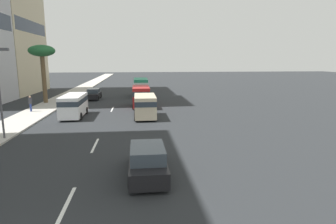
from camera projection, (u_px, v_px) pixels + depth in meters
The scene contains 14 objects.
ground_plane at pixel (115, 104), 37.36m from camera, with size 198.00×198.00×0.00m, color #26282B.
sidewalk_right at pixel (52, 104), 36.45m from camera, with size 162.00×3.50×0.15m, color #B2ADA3.
lane_stripe_near at pixel (66, 205), 11.22m from camera, with size 3.20×0.16×0.01m, color silver.
lane_stripe_mid at pixel (95, 145), 19.14m from camera, with size 3.20×0.16×0.01m, color silver.
lane_stripe_far at pixel (112, 109), 33.15m from camera, with size 3.20×0.16×0.01m, color silver.
car_lead at pixel (94, 94), 41.70m from camera, with size 4.66×1.84×1.56m.
car_second at pixel (147, 161), 14.05m from camera, with size 4.65×1.88×1.58m.
van_third at pixel (74, 104), 28.48m from camera, with size 5.34×2.08×2.27m.
van_fourth at pixel (145, 105), 28.02m from camera, with size 4.63×2.20×2.28m.
minibus_fifth at pixel (141, 87), 44.64m from camera, with size 6.19×2.29×2.83m.
van_sixth at pixel (141, 95), 34.48m from camera, with size 5.30×2.15×2.56m.
pedestrian_near_lamp at pixel (30, 103), 30.77m from camera, with size 0.30×0.34×1.76m.
palm_tree at pixel (42, 54), 36.23m from camera, with size 3.32×3.32×7.54m.
street_lamp at pixel (0, 83), 19.69m from camera, with size 0.24×0.97×6.48m.
Camera 1 is at (-5.99, -2.91, 5.76)m, focal length 29.87 mm.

